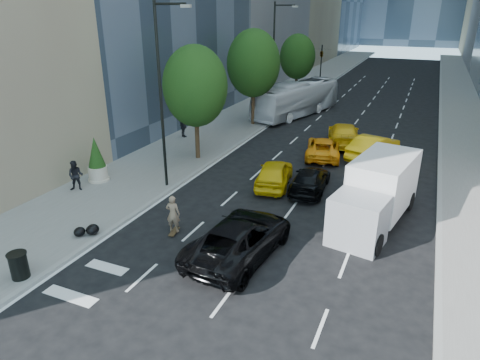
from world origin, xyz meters
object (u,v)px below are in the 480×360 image
at_px(black_sedan_lincoln, 240,238).
at_px(black_sedan_mercedes, 310,180).
at_px(box_truck, 377,193).
at_px(skateboarder, 173,216).
at_px(city_bus, 297,99).
at_px(planter_shrub, 97,160).
at_px(trash_can, 19,266).

relative_size(black_sedan_lincoln, black_sedan_mercedes, 1.31).
xyz_separation_m(black_sedan_lincoln, box_truck, (4.74, 5.29, 0.76)).
distance_m(skateboarder, box_truck, 9.58).
height_order(black_sedan_lincoln, city_bus, city_bus).
bearing_deg(skateboarder, planter_shrub, -37.32).
bearing_deg(black_sedan_lincoln, skateboarder, -2.25).
relative_size(skateboarder, planter_shrub, 0.67).
distance_m(black_sedan_mercedes, trash_can, 15.01).
bearing_deg(black_sedan_mercedes, city_bus, -74.78).
xyz_separation_m(black_sedan_mercedes, box_truck, (3.85, -2.53, 0.92)).
height_order(city_bus, box_truck, city_bus).
relative_size(black_sedan_lincoln, box_truck, 0.87).
bearing_deg(trash_can, black_sedan_lincoln, 35.86).
height_order(city_bus, planter_shrub, city_bus).
bearing_deg(box_truck, planter_shrub, -164.52).
distance_m(skateboarder, trash_can, 6.44).
height_order(skateboarder, trash_can, skateboarder).
bearing_deg(box_truck, city_bus, 127.09).
distance_m(black_sedan_mercedes, box_truck, 4.70).
bearing_deg(planter_shrub, box_truck, 4.76).
relative_size(black_sedan_mercedes, city_bus, 0.40).
height_order(black_sedan_lincoln, trash_can, black_sedan_lincoln).
distance_m(city_bus, planter_shrub, 21.95).
relative_size(city_bus, box_truck, 1.67).
height_order(skateboarder, planter_shrub, planter_shrub).
xyz_separation_m(skateboarder, box_truck, (8.25, 4.82, 0.69)).
xyz_separation_m(black_sedan_lincoln, planter_shrub, (-10.89, 3.99, 0.59)).
bearing_deg(box_truck, skateboarder, -139.00).
bearing_deg(skateboarder, city_bus, -98.11).
bearing_deg(trash_can, skateboarder, 58.13).
relative_size(black_sedan_lincoln, trash_can, 5.94).
bearing_deg(black_sedan_mercedes, planter_shrub, 14.18).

